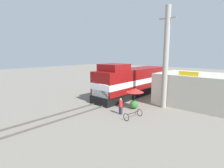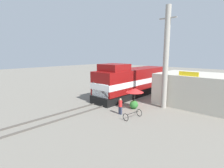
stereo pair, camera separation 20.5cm
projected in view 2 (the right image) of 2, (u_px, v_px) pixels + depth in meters
name	position (u px, v px, depth m)	size (l,w,h in m)	color
ground_plane	(108.00, 103.00, 20.72)	(120.00, 120.00, 0.00)	slate
rail_near	(103.00, 101.00, 21.19)	(0.08, 37.67, 0.15)	#4C4742
rail_far	(112.00, 103.00, 20.23)	(0.08, 37.67, 0.15)	#4C4742
locomotive	(132.00, 82.00, 23.91)	(3.13, 13.54, 4.55)	black
utility_pole	(166.00, 58.00, 18.04)	(1.80, 0.56, 10.53)	#9E998E
vendor_umbrella	(135.00, 90.00, 18.18)	(1.84, 1.84, 2.20)	#4C4C4C
billboard_sign	(188.00, 81.00, 17.68)	(1.93, 0.12, 3.98)	#595959
shrub_cluster	(134.00, 105.00, 18.48)	(0.89, 0.89, 0.89)	#2D722D
person_bystander	(120.00, 106.00, 16.69)	(0.34, 0.34, 1.57)	#2D3347
bicycle	(133.00, 115.00, 15.67)	(0.89, 1.90, 0.67)	black
building_block_distant	(201.00, 90.00, 19.45)	(8.93, 6.10, 3.54)	#B7B2A3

